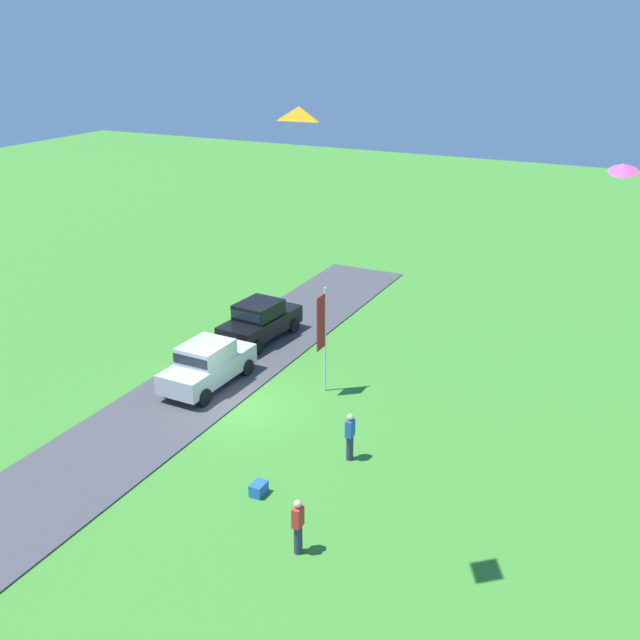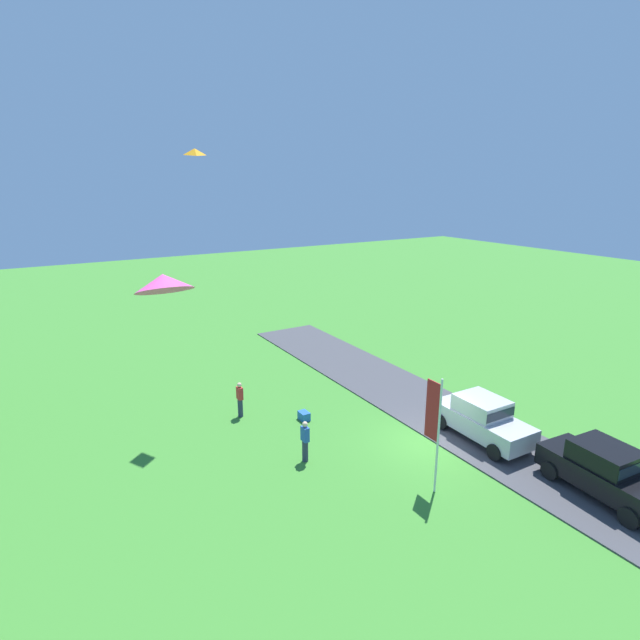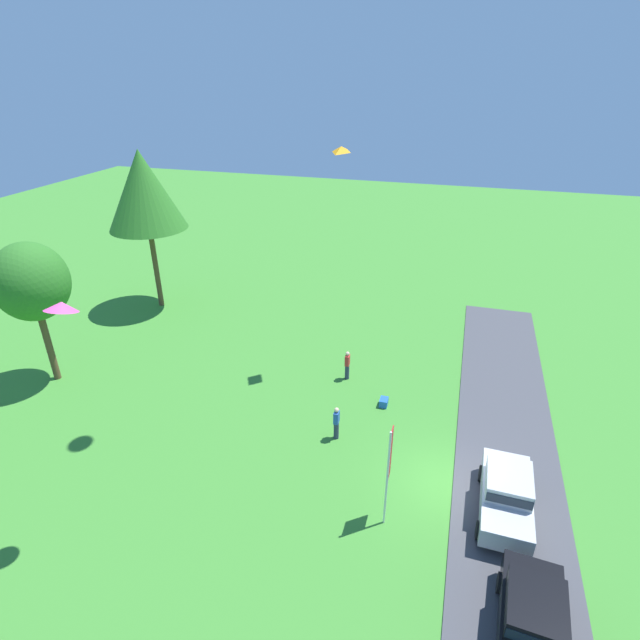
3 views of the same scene
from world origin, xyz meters
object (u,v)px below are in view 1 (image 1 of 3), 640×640
kite_diamond_mid_center (299,114)px  person_on_lawn (298,526)px  car_sedan_near_entrance (207,363)px  flag_banner (322,329)px  kite_delta_trailing_tail (623,167)px  car_sedan_far_end (260,320)px  person_watching_sky (350,436)px  cooler_box (259,489)px

kite_diamond_mid_center → person_on_lawn: bearing=-147.5°
car_sedan_near_entrance → flag_banner: size_ratio=1.03×
kite_delta_trailing_tail → flag_banner: bearing=-71.6°
car_sedan_far_end → kite_delta_trailing_tail: bearing=88.9°
person_on_lawn → person_watching_sky: size_ratio=1.00×
car_sedan_far_end → person_on_lawn: (12.37, 8.54, -0.16)m
person_watching_sky → flag_banner: (-3.94, -2.97, 1.87)m
flag_banner → kite_diamond_mid_center: size_ratio=4.69×
person_watching_sky → car_sedan_far_end: bearing=-133.3°
flag_banner → kite_delta_trailing_tail: bearing=108.4°
kite_diamond_mid_center → kite_delta_trailing_tail: bearing=159.7°
person_watching_sky → kite_diamond_mid_center: size_ratio=1.85×
car_sedan_far_end → kite_diamond_mid_center: 20.00m
flag_banner → person_on_lawn: bearing=22.3°
person_watching_sky → flag_banner: size_ratio=0.39×
car_sedan_far_end → car_sedan_near_entrance: (4.98, 0.54, 0.00)m
flag_banner → cooler_box: (7.03, 1.27, -2.55)m
flag_banner → person_watching_sky: bearing=37.0°
flag_banner → kite_delta_trailing_tail: kite_delta_trailing_tail is taller
car_sedan_near_entrance → cooler_box: size_ratio=7.94×
person_on_lawn → flag_banner: (-8.91, -3.66, 1.87)m
car_sedan_far_end → cooler_box: bearing=30.4°
car_sedan_far_end → cooler_box: car_sedan_far_end is taller
car_sedan_near_entrance → kite_delta_trailing_tail: 16.80m
person_watching_sky → flag_banner: 5.27m
flag_banner → cooler_box: 7.59m
cooler_box → kite_diamond_mid_center: 12.65m
flag_banner → kite_delta_trailing_tail: size_ratio=4.45×
car_sedan_near_entrance → person_on_lawn: size_ratio=2.60×
person_watching_sky → flag_banner: bearing=-143.0°
kite_delta_trailing_tail → person_watching_sky: bearing=-43.0°
car_sedan_far_end → kite_diamond_mid_center: size_ratio=4.90×
person_watching_sky → car_sedan_near_entrance: bearing=-108.3°
person_watching_sky → kite_diamond_mid_center: kite_diamond_mid_center is taller
cooler_box → kite_diamond_mid_center: size_ratio=0.61×
car_sedan_near_entrance → kite_diamond_mid_center: bearing=45.3°
person_watching_sky → kite_diamond_mid_center: (6.45, 1.63, 11.06)m
person_watching_sky → kite_delta_trailing_tail: 12.77m
car_sedan_far_end → kite_diamond_mid_center: kite_diamond_mid_center is taller
car_sedan_far_end → kite_delta_trailing_tail: 16.60m
car_sedan_far_end → kite_diamond_mid_center: bearing=34.4°
cooler_box → kite_diamond_mid_center: kite_diamond_mid_center is taller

